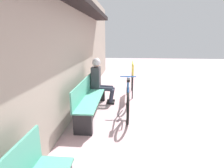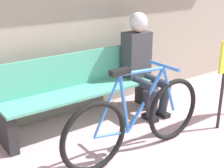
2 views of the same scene
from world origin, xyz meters
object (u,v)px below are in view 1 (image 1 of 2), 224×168
at_px(park_bench_near, 90,98).
at_px(bicycle, 128,99).
at_px(signboard, 133,71).
at_px(person_seated, 99,78).

xyz_separation_m(park_bench_near, bicycle, (0.06, -0.90, -0.03)).
bearing_deg(bicycle, park_bench_near, 93.99).
relative_size(park_bench_near, signboard, 1.91).
distance_m(person_seated, signboard, 1.23).
distance_m(park_bench_near, signboard, 1.93).
bearing_deg(signboard, person_seated, 130.45).
relative_size(park_bench_near, person_seated, 1.57).
xyz_separation_m(person_seated, signboard, (0.80, -0.93, 0.07)).
bearing_deg(bicycle, signboard, -5.46).
bearing_deg(person_seated, bicycle, -132.39).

